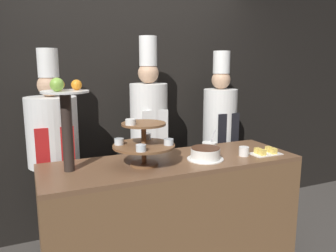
% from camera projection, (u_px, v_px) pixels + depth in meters
% --- Properties ---
extents(wall_back, '(10.00, 0.06, 2.80)m').
position_uv_depth(wall_back, '(132.00, 92.00, 3.34)').
color(wall_back, black).
rests_on(wall_back, ground_plane).
extents(buffet_counter, '(1.98, 0.65, 0.96)m').
position_uv_depth(buffet_counter, '(173.00, 218.00, 2.61)').
color(buffet_counter, brown).
rests_on(buffet_counter, ground_plane).
extents(tiered_stand, '(0.45, 0.45, 0.35)m').
position_uv_depth(tiered_stand, '(143.00, 141.00, 2.36)').
color(tiered_stand, brown).
rests_on(tiered_stand, buffet_counter).
extents(fruit_pedestal, '(0.31, 0.31, 0.64)m').
position_uv_depth(fruit_pedestal, '(66.00, 111.00, 2.18)').
color(fruit_pedestal, '#2D231E').
rests_on(fruit_pedestal, buffet_counter).
extents(cake_round, '(0.28, 0.28, 0.09)m').
position_uv_depth(cake_round, '(205.00, 154.00, 2.53)').
color(cake_round, white).
rests_on(cake_round, buffet_counter).
extents(cup_white, '(0.08, 0.08, 0.07)m').
position_uv_depth(cup_white, '(244.00, 151.00, 2.63)').
color(cup_white, white).
rests_on(cup_white, buffet_counter).
extents(cake_square_tray, '(0.25, 0.15, 0.05)m').
position_uv_depth(cake_square_tray, '(266.00, 152.00, 2.68)').
color(cake_square_tray, white).
rests_on(cake_square_tray, buffet_counter).
extents(serving_bowl_far, '(0.12, 0.12, 0.16)m').
position_uv_depth(serving_bowl_far, '(209.00, 145.00, 2.85)').
color(serving_bowl_far, white).
rests_on(serving_bowl_far, buffet_counter).
extents(chef_left, '(0.42, 0.42, 1.81)m').
position_uv_depth(chef_left, '(54.00, 151.00, 2.74)').
color(chef_left, '#28282D').
rests_on(chef_left, ground_plane).
extents(chef_center_left, '(0.35, 0.35, 1.93)m').
position_uv_depth(chef_center_left, '(149.00, 132.00, 3.07)').
color(chef_center_left, '#38332D').
rests_on(chef_center_left, ground_plane).
extents(chef_center_right, '(0.34, 0.34, 1.81)m').
position_uv_depth(chef_center_right, '(220.00, 131.00, 3.39)').
color(chef_center_right, '#38332D').
rests_on(chef_center_right, ground_plane).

